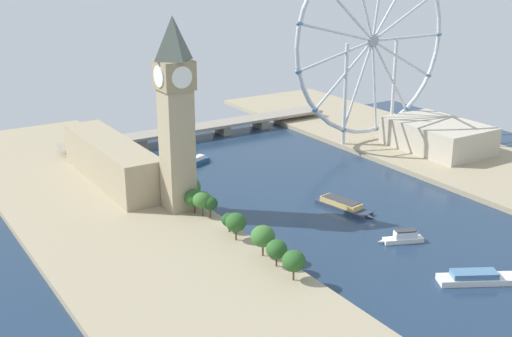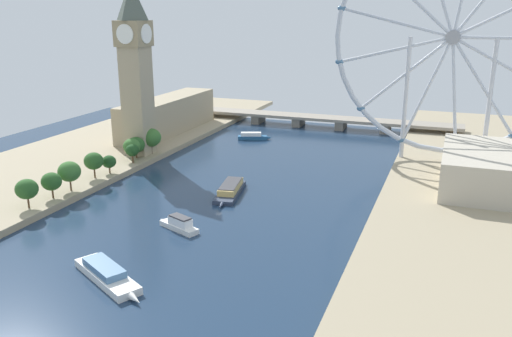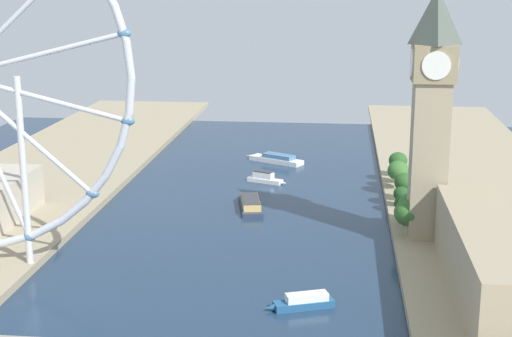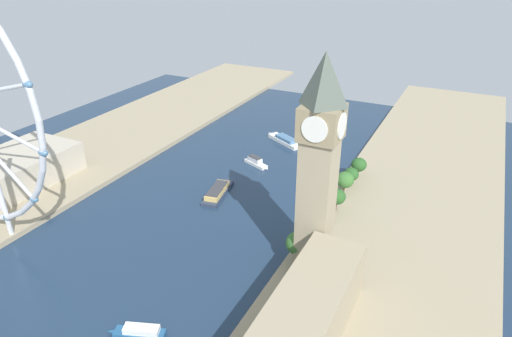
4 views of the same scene
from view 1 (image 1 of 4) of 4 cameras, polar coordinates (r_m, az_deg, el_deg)
ground_plane at (r=336.72m, az=9.83°, el=-4.36°), size 387.91×387.91×0.00m
riverbank_left at (r=280.81m, az=-7.23°, el=-8.73°), size 90.00×520.00×3.00m
clock_tower at (r=326.36m, az=-6.82°, el=4.78°), size 16.85×16.85×95.26m
parliament_block at (r=382.40m, az=-12.17°, el=0.63°), size 22.00×97.94×23.16m
tree_row_embankment at (r=308.77m, az=-2.53°, el=-3.95°), size 13.73×105.26×14.91m
ferris_wheel at (r=450.69m, az=9.87°, el=10.55°), size 125.09×3.20×128.48m
riverside_hall at (r=449.19m, az=15.17°, el=2.71°), size 43.06×63.60×17.69m
river_bridge at (r=475.12m, az=-4.61°, el=3.43°), size 199.91×17.91×8.00m
tour_boat_0 at (r=287.55m, az=18.32°, el=-8.79°), size 35.17×22.64×4.90m
tour_boat_1 at (r=347.58m, az=7.38°, el=-3.10°), size 14.78×37.09×5.04m
tour_boat_2 at (r=416.55m, az=-5.07°, el=0.66°), size 22.42×11.60×4.81m
tour_boat_3 at (r=315.07m, az=12.39°, el=-5.72°), size 21.22×11.69×5.83m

